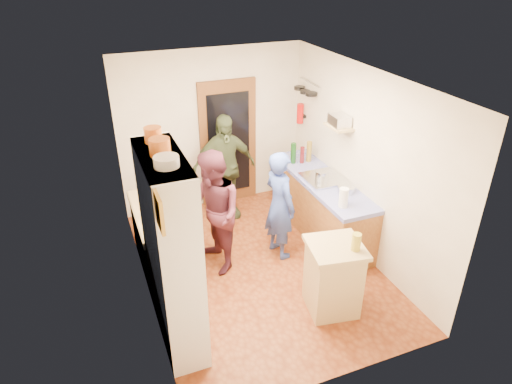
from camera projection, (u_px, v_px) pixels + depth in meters
floor at (259, 267)px, 6.30m from camera, size 3.00×4.00×0.02m
ceiling at (260, 78)px, 5.06m from camera, size 3.00×4.00×0.02m
wall_back at (212, 130)px, 7.33m from camera, size 3.00×0.02×2.60m
wall_front at (345, 278)px, 4.03m from camera, size 3.00×0.02×2.60m
wall_left at (137, 205)px, 5.19m from camera, size 0.02×4.00×2.60m
wall_right at (362, 164)px, 6.17m from camera, size 0.02×4.00×2.60m
door_frame at (228, 143)px, 7.49m from camera, size 0.95×0.06×2.10m
door_glass at (229, 144)px, 7.46m from camera, size 0.70×0.02×1.70m
hutch_body at (172, 254)px, 4.69m from camera, size 0.40×1.20×2.20m
hutch_top_shelf at (161, 158)px, 4.18m from camera, size 0.40×1.14×0.04m
plate_stack at (166, 162)px, 3.95m from camera, size 0.23×0.23×0.09m
orange_pot_a at (160, 147)px, 4.16m from camera, size 0.20×0.20×0.16m
orange_pot_b at (153, 135)px, 4.43m from camera, size 0.17×0.17×0.15m
left_counter_base at (163, 242)px, 6.07m from camera, size 0.60×1.40×0.85m
left_counter_top at (160, 213)px, 5.86m from camera, size 0.64×1.44×0.05m
toaster at (171, 222)px, 5.43m from camera, size 0.28×0.22×0.19m
kettle at (157, 211)px, 5.69m from camera, size 0.19×0.19×0.17m
orange_bowl at (163, 202)px, 5.98m from camera, size 0.21×0.21×0.09m
chopping_board at (153, 191)px, 6.32m from camera, size 0.36×0.31×0.02m
right_counter_base at (320, 207)px, 6.89m from camera, size 0.60×2.20×0.84m
right_counter_top at (322, 181)px, 6.68m from camera, size 0.62×2.22×0.06m
hob at (323, 179)px, 6.63m from camera, size 0.55×0.58×0.04m
pot_on_hob at (322, 175)px, 6.55m from camera, size 0.19×0.19×0.12m
bottle_a at (293, 153)px, 7.09m from camera, size 0.09×0.09×0.33m
bottle_b at (302, 155)px, 7.11m from camera, size 0.07×0.07×0.26m
bottle_c at (309, 151)px, 7.16m from camera, size 0.10×0.10×0.33m
paper_towel at (344, 198)px, 5.89m from camera, size 0.14×0.14×0.26m
mixing_bowl at (346, 189)px, 6.29m from camera, size 0.29×0.29×0.09m
island_base at (333, 279)px, 5.38m from camera, size 0.63×0.63×0.86m
island_top at (336, 247)px, 5.17m from camera, size 0.72×0.72×0.05m
cutting_board at (330, 245)px, 5.19m from camera, size 0.39×0.33×0.02m
oil_jar at (356, 242)px, 5.03m from camera, size 0.12×0.12×0.21m
pan_rail at (310, 82)px, 7.05m from camera, size 0.02×0.65×0.02m
pan_hang_a at (311, 94)px, 6.95m from camera, size 0.18×0.18×0.05m
pan_hang_b at (305, 92)px, 7.12m from camera, size 0.16×0.16×0.05m
pan_hang_c at (299, 88)px, 7.28m from camera, size 0.17×0.17×0.05m
wall_shelf at (339, 127)px, 6.31m from camera, size 0.26×0.42×0.03m
radio at (339, 120)px, 6.26m from camera, size 0.24×0.31×0.15m
ext_bracket at (303, 116)px, 7.48m from camera, size 0.06×0.10×0.04m
fire_extinguisher at (300, 114)px, 7.44m from camera, size 0.11×0.11×0.32m
picture_frame at (159, 212)px, 3.57m from camera, size 0.03×0.25×0.30m
person_hob at (282, 205)px, 6.22m from camera, size 0.48×0.63×1.57m
person_left at (215, 212)px, 5.95m from camera, size 0.74×0.89×1.69m
person_back at (225, 167)px, 7.11m from camera, size 1.01×0.43×1.72m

